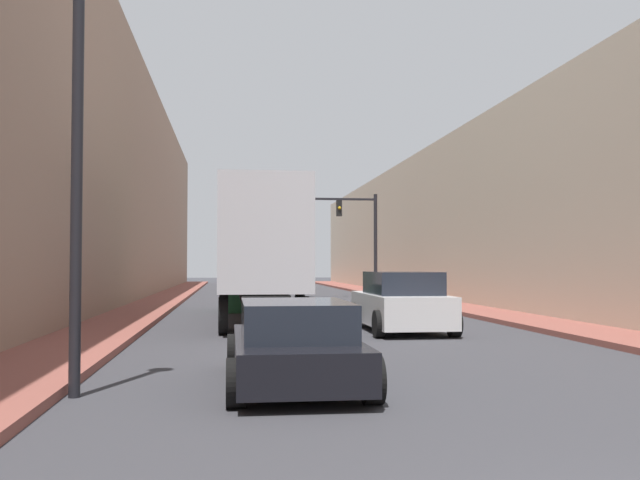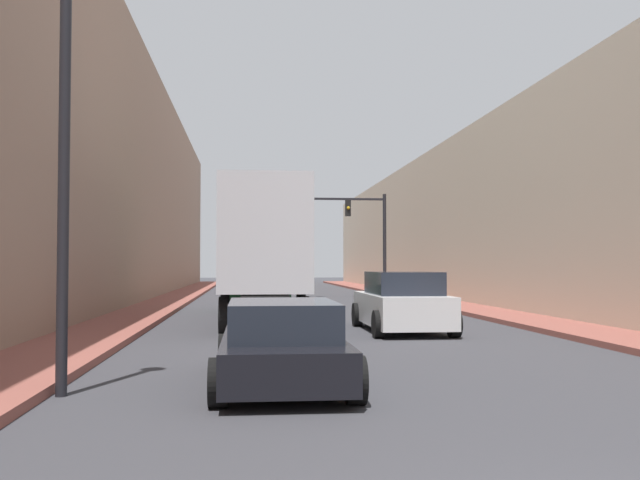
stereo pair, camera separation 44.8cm
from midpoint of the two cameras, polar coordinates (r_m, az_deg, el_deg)
The scene contains 9 objects.
sidewalk_right at distance 34.76m, azimuth 9.38°, elevation -4.88°, with size 2.11×80.00×0.15m.
sidewalk_left at distance 33.75m, azimuth -11.90°, elevation -4.95°, with size 2.11×80.00×0.15m.
building_right at distance 36.06m, azimuth 15.57°, elevation 1.62°, with size 6.00×80.00×8.14m.
building_left at distance 34.63m, azimuth -18.54°, elevation 5.15°, with size 6.00×80.00×12.18m.
semi_truck at distance 23.75m, azimuth -4.20°, elevation -0.86°, with size 2.44×12.35×4.20m.
sedan_car at distance 10.95m, azimuth -1.89°, elevation -8.38°, with size 2.04×4.50×1.29m.
suv_car at distance 19.86m, azimuth 7.20°, elevation -5.03°, with size 2.19×4.76×1.64m.
traffic_signal_gantry at distance 39.91m, azimuth 3.33°, elevation 1.19°, with size 6.32×0.35×5.82m.
street_lamp at distance 10.90m, azimuth -18.59°, elevation 12.74°, with size 0.44×0.44×7.21m.
Camera 2 is at (-2.53, -3.54, 1.83)m, focal length 40.00 mm.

